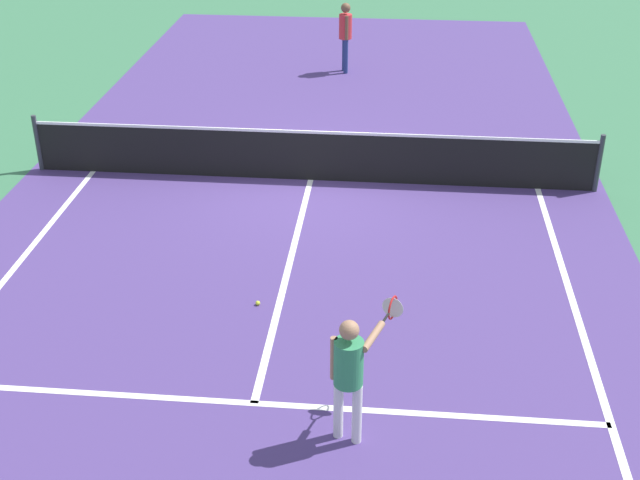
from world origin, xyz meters
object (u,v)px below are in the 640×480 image
at_px(net, 311,155).
at_px(player_far, 345,30).
at_px(tennis_ball_mid_court, 258,303).
at_px(player_near, 350,367).

distance_m(net, player_far, 6.67).
bearing_deg(tennis_ball_mid_court, net, 86.07).
bearing_deg(player_near, player_far, 94.11).
xyz_separation_m(net, tennis_ball_mid_court, (-0.29, -4.29, -0.46)).
height_order(net, tennis_ball_mid_court, net).
distance_m(net, player_near, 6.98).
relative_size(net, player_far, 5.99).
distance_m(player_near, tennis_ball_mid_court, 3.10).
bearing_deg(net, player_far, 88.51).
relative_size(net, tennis_ball_mid_court, 156.10).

